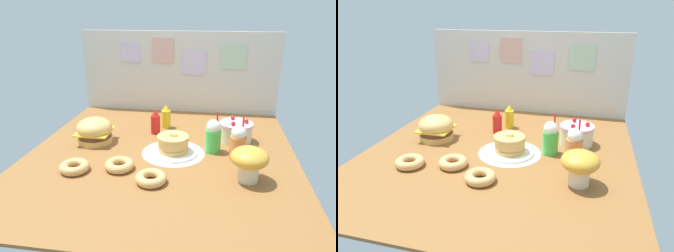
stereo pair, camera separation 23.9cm
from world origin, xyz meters
The scene contains 14 objects.
ground_plane centered at (0.00, 0.00, -0.01)m, with size 1.98×2.11×0.02m, color brown.
back_wall centered at (0.00, 1.05, 0.41)m, with size 1.98×0.04×0.81m.
doily_mat centered at (0.09, 0.02, 0.00)m, with size 0.47×0.47×0.00m, color white.
burger centered at (-0.56, 0.14, 0.10)m, with size 0.28×0.28×0.20m.
pancake_stack centered at (0.09, 0.02, 0.06)m, with size 0.36×0.36×0.16m.
layer_cake centered at (0.56, 0.32, 0.08)m, with size 0.27×0.27×0.19m.
ketchup_bottle centered at (-0.12, 0.39, 0.10)m, with size 0.08×0.08×0.21m.
mustard_bottle centered at (-0.05, 0.55, 0.10)m, with size 0.08×0.08×0.21m.
cream_soda_cup centered at (0.38, 0.10, 0.13)m, with size 0.12×0.12×0.32m.
orange_float_cup centered at (0.56, 0.01, 0.13)m, with size 0.12×0.12×0.32m.
donut_pink_glaze centered at (-0.52, -0.35, 0.03)m, with size 0.20×0.20×0.06m.
donut_chocolate centered at (-0.24, -0.28, 0.03)m, with size 0.20×0.20×0.06m.
donut_vanilla centered at (0.01, -0.42, 0.03)m, with size 0.20×0.20×0.06m.
mushroom_stool centered at (0.61, -0.30, 0.14)m, with size 0.24×0.24×0.22m.
Camera 1 is at (0.37, -2.09, 1.03)m, focal length 33.53 mm.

